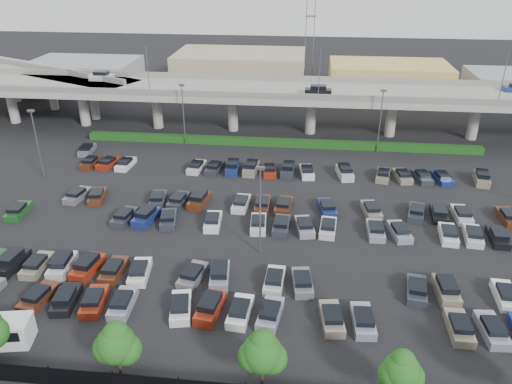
# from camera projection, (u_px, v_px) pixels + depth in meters

# --- Properties ---
(ground) EXTENTS (280.00, 280.00, 0.00)m
(ground) POSITION_uv_depth(u_px,v_px,m) (266.00, 218.00, 61.86)
(ground) COLOR black
(overpass) EXTENTS (150.00, 13.00, 15.80)m
(overpass) POSITION_uv_depth(u_px,v_px,m) (282.00, 94.00, 87.33)
(overpass) COLOR gray
(overpass) RESTS_ON ground
(on_ramp) EXTENTS (50.93, 30.13, 8.80)m
(on_ramp) POSITION_uv_depth(u_px,v_px,m) (33.00, 73.00, 102.24)
(on_ramp) COLOR gray
(on_ramp) RESTS_ON ground
(hedge) EXTENTS (66.00, 1.60, 1.10)m
(hedge) POSITION_uv_depth(u_px,v_px,m) (280.00, 143.00, 83.90)
(hedge) COLOR #183E12
(hedge) RESTS_ON ground
(tree_row) EXTENTS (65.07, 3.66, 5.94)m
(tree_row) POSITION_uv_depth(u_px,v_px,m) (244.00, 352.00, 36.59)
(tree_row) COLOR #332316
(tree_row) RESTS_ON ground
(parked_cars) EXTENTS (62.87, 41.61, 1.67)m
(parked_cars) POSITION_uv_depth(u_px,v_px,m) (259.00, 230.00, 58.00)
(parked_cars) COLOR silver
(parked_cars) RESTS_ON ground
(light_poles) EXTENTS (66.90, 48.38, 10.30)m
(light_poles) POSITION_uv_depth(u_px,v_px,m) (235.00, 164.00, 61.28)
(light_poles) COLOR #545459
(light_poles) RESTS_ON ground
(distant_buildings) EXTENTS (138.00, 24.00, 9.00)m
(distant_buildings) POSITION_uv_depth(u_px,v_px,m) (344.00, 75.00, 114.11)
(distant_buildings) COLOR gray
(distant_buildings) RESTS_ON ground
(comm_tower) EXTENTS (2.40, 2.40, 30.00)m
(comm_tower) POSITION_uv_depth(u_px,v_px,m) (311.00, 14.00, 120.53)
(comm_tower) COLOR #545459
(comm_tower) RESTS_ON ground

